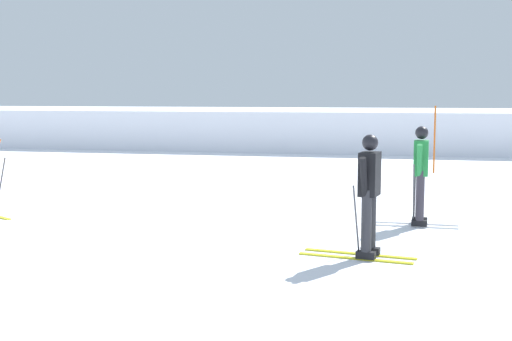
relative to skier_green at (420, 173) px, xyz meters
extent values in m
plane|color=white|center=(-4.34, -0.95, -0.92)|extent=(120.00, 120.00, 0.00)
cube|color=white|center=(-4.34, 17.61, -0.14)|extent=(80.00, 8.44, 1.56)
cube|color=silver|center=(-0.15, -0.13, -0.91)|extent=(1.60, 0.16, 0.02)
cube|color=silver|center=(-0.13, 0.15, -0.91)|extent=(1.60, 0.16, 0.02)
cube|color=black|center=(0.00, -0.14, -0.85)|extent=(0.26, 0.13, 0.10)
cube|color=black|center=(0.02, 0.14, -0.85)|extent=(0.26, 0.13, 0.10)
cylinder|color=#38333D|center=(0.00, -0.14, -0.37)|extent=(0.14, 0.14, 0.85)
cylinder|color=#38333D|center=(0.02, 0.14, -0.37)|extent=(0.14, 0.14, 0.85)
cube|color=#23843D|center=(0.01, 0.00, 0.25)|extent=(0.26, 0.39, 0.60)
cylinder|color=#23843D|center=(-0.02, -0.25, 0.24)|extent=(0.10, 0.26, 0.55)
cylinder|color=#23843D|center=(0.00, 0.25, 0.24)|extent=(0.10, 0.26, 0.55)
sphere|color=black|center=(0.01, 0.00, 0.68)|extent=(0.22, 0.22, 0.22)
cylinder|color=#38383D|center=(-0.10, -0.28, -0.36)|extent=(0.04, 0.43, 1.11)
cylinder|color=#38383D|center=(-0.08, 0.29, -0.36)|extent=(0.04, 0.43, 1.11)
cube|color=gold|center=(-0.89, -2.66, -0.91)|extent=(1.59, 0.36, 0.02)
cube|color=gold|center=(-0.84, -2.38, -0.91)|extent=(1.59, 0.36, 0.02)
cube|color=black|center=(-0.74, -2.68, -0.85)|extent=(0.28, 0.16, 0.10)
cube|color=black|center=(-0.70, -2.41, -0.85)|extent=(0.28, 0.16, 0.10)
cylinder|color=#2D2D33|center=(-0.74, -2.68, -0.37)|extent=(0.14, 0.14, 0.85)
cylinder|color=#2D2D33|center=(-0.70, -2.41, -0.37)|extent=(0.14, 0.14, 0.85)
cube|color=black|center=(-0.72, -2.55, 0.25)|extent=(0.30, 0.42, 0.60)
cylinder|color=black|center=(-0.78, -2.79, 0.24)|extent=(0.13, 0.27, 0.55)
cylinder|color=black|center=(-0.70, -2.30, 0.24)|extent=(0.13, 0.27, 0.55)
sphere|color=black|center=(-0.72, -2.55, 0.68)|extent=(0.22, 0.22, 0.22)
cylinder|color=#38383D|center=(-0.87, -2.82, -0.38)|extent=(0.10, 0.42, 1.07)
cylinder|color=#38383D|center=(-0.77, -2.24, -0.38)|extent=(0.10, 0.42, 1.07)
cylinder|color=#38383D|center=(-7.71, -0.46, -0.39)|extent=(0.15, 0.23, 1.06)
cylinder|color=#C65614|center=(0.53, 8.14, 0.04)|extent=(0.05, 0.05, 1.91)
camera|label=1|loc=(-0.23, -12.02, 1.36)|focal=48.48mm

